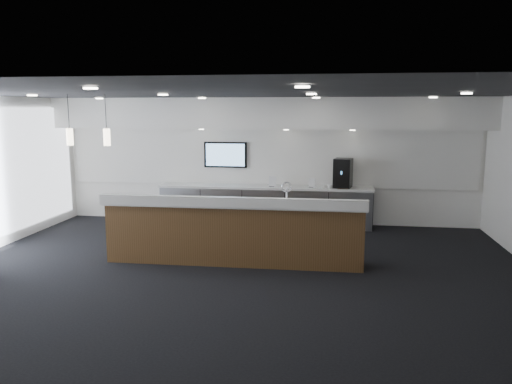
# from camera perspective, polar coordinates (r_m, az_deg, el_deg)

# --- Properties ---
(ground) EXTENTS (10.00, 10.00, 0.00)m
(ground) POSITION_cam_1_polar(r_m,az_deg,el_deg) (8.52, -2.22, -9.30)
(ground) COLOR black
(ground) RESTS_ON ground
(ceiling) EXTENTS (10.00, 8.00, 0.02)m
(ceiling) POSITION_cam_1_polar(r_m,az_deg,el_deg) (8.08, -2.35, 11.30)
(ceiling) COLOR black
(ceiling) RESTS_ON back_wall
(back_wall) EXTENTS (10.00, 0.02, 3.00)m
(back_wall) POSITION_cam_1_polar(r_m,az_deg,el_deg) (12.09, 1.25, 3.55)
(back_wall) COLOR white
(back_wall) RESTS_ON ground
(soffit_bulkhead) EXTENTS (10.00, 0.90, 0.70)m
(soffit_bulkhead) POSITION_cam_1_polar(r_m,az_deg,el_deg) (11.58, 0.98, 8.99)
(soffit_bulkhead) COLOR white
(soffit_bulkhead) RESTS_ON back_wall
(alcove_panel) EXTENTS (9.80, 0.06, 1.40)m
(alcove_panel) POSITION_cam_1_polar(r_m,az_deg,el_deg) (12.05, 1.23, 4.01)
(alcove_panel) COLOR white
(alcove_panel) RESTS_ON back_wall
(back_credenza) EXTENTS (5.06, 0.66, 0.95)m
(back_credenza) POSITION_cam_1_polar(r_m,az_deg,el_deg) (11.88, 1.01, -1.54)
(back_credenza) COLOR gray
(back_credenza) RESTS_ON ground
(wall_tv) EXTENTS (1.05, 0.08, 0.62)m
(wall_tv) POSITION_cam_1_polar(r_m,az_deg,el_deg) (12.15, -3.50, 4.27)
(wall_tv) COLOR black
(wall_tv) RESTS_ON back_wall
(pendant_left) EXTENTS (0.12, 0.12, 0.30)m
(pendant_left) POSITION_cam_1_polar(r_m,az_deg,el_deg) (9.58, -15.73, 6.17)
(pendant_left) COLOR beige
(pendant_left) RESTS_ON ceiling
(pendant_right) EXTENTS (0.12, 0.12, 0.30)m
(pendant_right) POSITION_cam_1_polar(r_m,az_deg,el_deg) (9.88, -19.46, 6.07)
(pendant_right) COLOR beige
(pendant_right) RESTS_ON ceiling
(ceiling_can_lights) EXTENTS (7.00, 5.00, 0.02)m
(ceiling_can_lights) POSITION_cam_1_polar(r_m,az_deg,el_deg) (8.08, -2.35, 11.09)
(ceiling_can_lights) COLOR white
(ceiling_can_lights) RESTS_ON ceiling
(service_counter) EXTENTS (4.65, 0.84, 1.49)m
(service_counter) POSITION_cam_1_polar(r_m,az_deg,el_deg) (8.97, -2.54, -4.50)
(service_counter) COLOR #4E341A
(service_counter) RESTS_ON ground
(coffee_machine) EXTENTS (0.47, 0.55, 0.67)m
(coffee_machine) POSITION_cam_1_polar(r_m,az_deg,el_deg) (11.67, 9.91, 2.14)
(coffee_machine) COLOR black
(coffee_machine) RESTS_ON back_credenza
(info_sign_left) EXTENTS (0.18, 0.06, 0.25)m
(info_sign_left) POSITION_cam_1_polar(r_m,az_deg,el_deg) (11.65, 1.90, 1.21)
(info_sign_left) COLOR silver
(info_sign_left) RESTS_ON back_credenza
(info_sign_right) EXTENTS (0.16, 0.07, 0.21)m
(info_sign_right) POSITION_cam_1_polar(r_m,az_deg,el_deg) (11.62, 6.41, 1.04)
(info_sign_right) COLOR silver
(info_sign_right) RESTS_ON back_credenza
(cup_0) EXTENTS (0.10, 0.10, 0.09)m
(cup_0) POSITION_cam_1_polar(r_m,az_deg,el_deg) (11.58, 9.76, 0.65)
(cup_0) COLOR white
(cup_0) RESTS_ON back_credenza
(cup_1) EXTENTS (0.14, 0.14, 0.09)m
(cup_1) POSITION_cam_1_polar(r_m,az_deg,el_deg) (11.58, 9.07, 0.66)
(cup_1) COLOR white
(cup_1) RESTS_ON back_credenza
(cup_2) EXTENTS (0.12, 0.12, 0.09)m
(cup_2) POSITION_cam_1_polar(r_m,az_deg,el_deg) (11.58, 8.38, 0.68)
(cup_2) COLOR white
(cup_2) RESTS_ON back_credenza
(cup_3) EXTENTS (0.13, 0.13, 0.09)m
(cup_3) POSITION_cam_1_polar(r_m,az_deg,el_deg) (11.58, 7.68, 0.70)
(cup_3) COLOR white
(cup_3) RESTS_ON back_credenza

